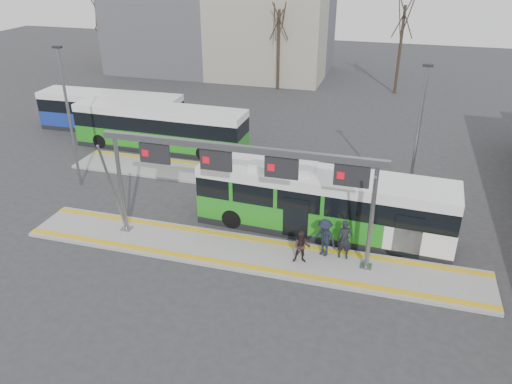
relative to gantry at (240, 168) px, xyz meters
The scene contains 17 objects.
ground 4.32m from the gantry, 36.20° to the right, with size 120.00×120.00×0.00m, color #2D2D30.
platform_main 4.25m from the gantry, 36.20° to the right, with size 22.00×3.00×0.15m, color gray.
platform_second 9.55m from the gantry, 115.25° to the left, with size 20.00×3.00×0.15m, color gray.
tactile_main 4.16m from the gantry, 36.20° to the right, with size 22.00×2.65×0.02m.
tactile_second 10.47m from the gantry, 112.32° to the left, with size 20.00×0.35×0.02m.
gantry is the anchor object (origin of this frame).
hero_bus 5.19m from the gantry, 41.34° to the left, with size 12.75×3.32×3.47m.
bg_bus_green 14.87m from the gantry, 130.45° to the left, with size 12.33×2.81×3.07m.
bg_bus_blue 20.48m from the gantry, 137.51° to the left, with size 11.29×2.81×2.93m.
passenger_a 5.77m from the gantry, ahead, with size 0.69×0.45×1.89m, color black.
passenger_b 4.50m from the gantry, ahead, with size 0.77×0.60×1.58m, color #2D1F1E.
passenger_c 5.05m from the gantry, ahead, with size 1.20×0.69×1.86m, color black.
tree_left 29.84m from the gantry, 100.51° to the left, with size 1.40×1.40×8.68m.
tree_mid 31.69m from the gantry, 79.08° to the left, with size 1.40×1.40×9.28m.
tree_far 39.63m from the gantry, 130.06° to the left, with size 1.40×1.40×8.51m.
lamp_west 12.36m from the gantry, 160.04° to the left, with size 0.50×0.25×8.25m.
lamp_east 9.64m from the gantry, 39.05° to the left, with size 0.50×0.25×8.04m.
Camera 1 is at (5.90, -18.90, 13.13)m, focal length 35.00 mm.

